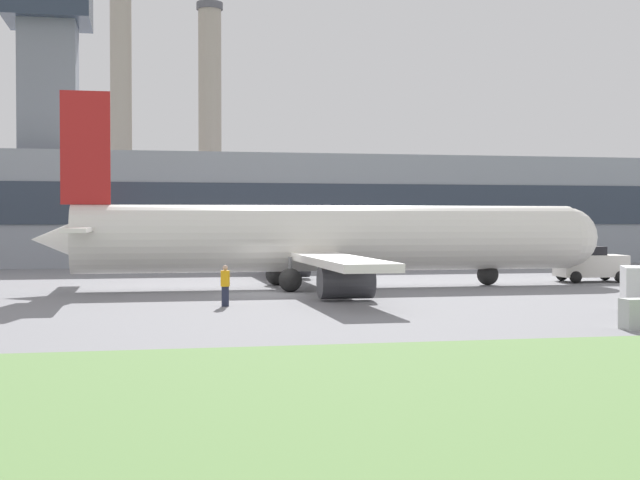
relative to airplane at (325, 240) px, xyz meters
name	(u,v)px	position (x,y,z in m)	size (l,w,h in m)	color
ground_plane	(271,294)	(-3.42, -3.49, -2.56)	(400.00, 400.00, 0.00)	gray
terminal_building	(207,206)	(-4.02, 29.40, 2.24)	(89.29, 15.41, 23.20)	#8C939E
smokestack_left	(121,109)	(-11.74, 61.34, 14.15)	(2.87, 2.87, 33.17)	gray
smokestack_right	(210,125)	(-1.07, 64.69, 12.77)	(3.26, 3.26, 30.40)	gray
airplane	(325,240)	(0.00, 0.00, 0.00)	(30.52, 27.37, 10.08)	white
pushback_tug	(591,266)	(16.11, 1.36, -1.61)	(3.99, 2.95, 2.07)	white
ground_crew_person	(225,285)	(-6.15, -9.16, -1.68)	(0.54, 0.54, 1.72)	#23283D
utility_cabinet	(637,314)	(6.41, -19.65, -2.05)	(0.94, 0.71, 1.02)	#B2B7B2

